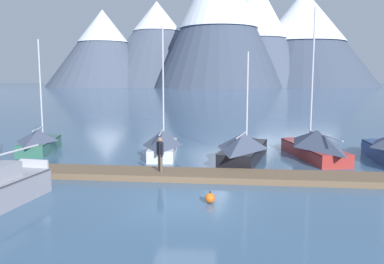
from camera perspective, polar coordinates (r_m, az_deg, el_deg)
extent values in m
plane|color=#426689|center=(15.83, -1.06, -10.16)|extent=(700.00, 700.00, 0.00)
cone|color=#4C566B|center=(231.83, -12.58, 11.58)|extent=(63.28, 63.28, 42.11)
cone|color=white|center=(233.00, -12.67, 14.57)|extent=(28.16, 28.16, 17.85)
cone|color=#4C566B|center=(236.61, -5.02, 12.41)|extent=(75.16, 75.16, 48.30)
cone|color=white|center=(238.40, -5.07, 16.17)|extent=(27.80, 27.80, 17.01)
cone|color=#424C60|center=(206.09, 3.84, 15.96)|extent=(65.21, 65.21, 68.61)
cone|color=#4C566B|center=(224.41, 9.00, 13.82)|extent=(61.31, 61.31, 57.83)
cone|color=white|center=(226.16, 9.07, 17.07)|extent=(35.79, 35.79, 32.15)
cone|color=#424C60|center=(240.03, 15.59, 12.74)|extent=(84.44, 84.44, 53.71)
cone|color=white|center=(241.48, 15.70, 15.66)|extent=(48.01, 48.01, 29.09)
cube|color=brown|center=(19.63, -0.28, -6.15)|extent=(26.77, 3.80, 0.30)
cylinder|color=#38383D|center=(18.76, -0.61, -6.90)|extent=(25.59, 1.88, 0.24)
cylinder|color=#38383D|center=(20.51, 0.02, -5.63)|extent=(25.59, 1.88, 0.24)
cube|color=#336B56|center=(28.37, -20.95, -1.85)|extent=(2.33, 4.98, 0.78)
ellipsoid|color=#336B56|center=(30.92, -19.61, -1.02)|extent=(1.64, 1.80, 0.74)
cube|color=#163027|center=(28.32, -20.98, -1.15)|extent=(2.35, 4.89, 0.06)
cylinder|color=silver|center=(28.83, -20.85, 5.72)|extent=(0.10, 0.10, 6.64)
cylinder|color=silver|center=(27.98, -21.19, 0.41)|extent=(0.38, 2.15, 0.08)
pyramid|color=#4C5670|center=(27.92, -21.22, -0.46)|extent=(2.44, 4.06, 0.72)
cylinder|color=silver|center=(17.44, -24.28, -2.58)|extent=(0.70, 3.25, 0.08)
cube|color=silver|center=(18.58, -21.73, -4.20)|extent=(1.38, 0.36, 0.36)
cube|color=silver|center=(25.19, -4.16, -2.55)|extent=(1.75, 5.25, 0.73)
ellipsoid|color=silver|center=(28.08, -3.70, -1.48)|extent=(1.38, 2.04, 0.70)
cube|color=slate|center=(25.14, -4.16, -1.82)|extent=(1.78, 5.14, 0.06)
cylinder|color=silver|center=(25.34, -4.15, 6.66)|extent=(0.10, 0.10, 7.31)
cylinder|color=silver|center=(23.97, -4.37, 0.09)|extent=(0.22, 3.17, 0.08)
pyramid|color=#4C5670|center=(24.67, -4.24, -0.81)|extent=(1.95, 4.22, 0.93)
cube|color=black|center=(23.94, 7.46, -3.00)|extent=(3.45, 6.46, 0.85)
ellipsoid|color=black|center=(27.19, 8.75, -1.74)|extent=(1.92, 1.79, 0.81)
cube|color=black|center=(23.88, 7.47, -2.10)|extent=(3.45, 6.36, 0.06)
cylinder|color=silver|center=(24.29, 7.91, 4.76)|extent=(0.10, 0.10, 5.56)
cylinder|color=silver|center=(23.01, 7.16, -0.38)|extent=(0.87, 2.92, 0.08)
pyramid|color=#4C5670|center=(23.35, 7.29, -1.18)|extent=(3.36, 5.34, 0.83)
cube|color=#B2332D|center=(25.56, 16.96, -2.68)|extent=(2.89, 6.61, 0.77)
ellipsoid|color=#B2332D|center=(28.68, 14.19, -1.47)|extent=(1.76, 1.59, 0.73)
cube|color=#501614|center=(25.50, 16.99, -1.92)|extent=(2.90, 6.49, 0.06)
cylinder|color=silver|center=(25.67, 16.86, 7.57)|extent=(0.10, 0.10, 8.31)
cylinder|color=silver|center=(24.03, 18.51, -0.50)|extent=(0.77, 4.05, 0.08)
pyramid|color=#4C5670|center=(24.99, 17.49, -0.88)|extent=(2.92, 5.39, 1.00)
ellipsoid|color=navy|center=(28.67, 24.64, -1.78)|extent=(1.71, 2.21, 0.89)
cylinder|color=brown|center=(19.79, -4.71, -4.34)|extent=(0.14, 0.14, 0.86)
cylinder|color=brown|center=(19.56, -4.43, -4.48)|extent=(0.14, 0.14, 0.86)
cube|color=black|center=(19.53, -4.60, -2.31)|extent=(0.38, 0.44, 0.60)
sphere|color=#A37556|center=(19.46, -4.61, -1.10)|extent=(0.22, 0.22, 0.22)
cylinder|color=black|center=(19.77, -4.86, -2.40)|extent=(0.09, 0.09, 0.62)
cylinder|color=black|center=(19.32, -4.32, -2.64)|extent=(0.09, 0.09, 0.62)
sphere|color=orange|center=(15.81, 2.60, -9.42)|extent=(0.40, 0.40, 0.40)
cylinder|color=#262628|center=(15.74, 2.60, -8.58)|extent=(0.06, 0.06, 0.08)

